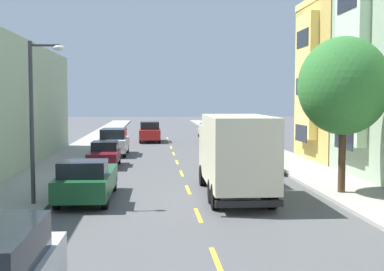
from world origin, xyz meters
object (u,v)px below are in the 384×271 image
at_px(street_lamp, 36,109).
at_px(street_tree_second, 344,86).
at_px(delivery_box_truck, 235,151).
at_px(parked_wagon_champagne, 208,130).
at_px(parked_sedan_black, 255,158).
at_px(moving_red_sedan, 150,132).
at_px(parked_suv_white, 114,142).
at_px(parked_pickup_forest, 87,180).
at_px(parked_hatchback_burgundy, 104,154).

bearing_deg(street_lamp, street_tree_second, 6.27).
bearing_deg(street_tree_second, delivery_box_truck, -178.70).
distance_m(parked_wagon_champagne, parked_sedan_black, 24.36).
distance_m(street_lamp, moving_red_sedan, 29.20).
bearing_deg(street_tree_second, street_lamp, -173.73).
bearing_deg(street_tree_second, parked_suv_white, 123.53).
bearing_deg(parked_suv_white, parked_pickup_forest, -89.50).
relative_size(parked_suv_white, moving_red_sedan, 1.01).
bearing_deg(parked_pickup_forest, delivery_box_truck, 1.49).
distance_m(parked_hatchback_burgundy, parked_pickup_forest, 10.30).
distance_m(parked_hatchback_burgundy, parked_sedan_black, 9.10).
bearing_deg(moving_red_sedan, parked_suv_white, -103.01).
xyz_separation_m(delivery_box_truck, parked_suv_white, (-6.17, 16.37, -0.94)).
relative_size(street_lamp, moving_red_sedan, 1.27).
xyz_separation_m(delivery_box_truck, moving_red_sedan, (-3.60, 27.53, -0.94)).
xyz_separation_m(street_tree_second, parked_sedan_black, (-2.18, 7.40, -3.88)).
xyz_separation_m(parked_suv_white, parked_pickup_forest, (0.15, -16.53, -0.16)).
bearing_deg(delivery_box_truck, parked_hatchback_burgundy, 121.79).
xyz_separation_m(street_lamp, moving_red_sedan, (4.13, 28.78, -2.73)).
distance_m(street_tree_second, street_lamp, 12.44).
relative_size(street_tree_second, moving_red_sedan, 1.37).
xyz_separation_m(delivery_box_truck, parked_sedan_black, (2.43, 7.51, -1.18)).
bearing_deg(parked_pickup_forest, moving_red_sedan, 84.98).
xyz_separation_m(street_tree_second, street_lamp, (-12.33, -1.35, -0.91)).
height_order(street_tree_second, parked_wagon_champagne, street_tree_second).
relative_size(parked_suv_white, parked_pickup_forest, 0.91).
bearing_deg(moving_red_sedan, parked_wagon_champagne, 35.54).
distance_m(parked_wagon_champagne, parked_hatchback_burgundy, 23.43).
distance_m(street_lamp, delivery_box_truck, 8.03).
bearing_deg(parked_sedan_black, street_tree_second, -73.62).
bearing_deg(parked_suv_white, moving_red_sedan, 76.99).
bearing_deg(parked_hatchback_burgundy, parked_pickup_forest, -88.60).
distance_m(parked_pickup_forest, parked_sedan_black, 11.41).
xyz_separation_m(delivery_box_truck, parked_pickup_forest, (-6.03, -0.16, -1.10)).
relative_size(parked_pickup_forest, parked_sedan_black, 1.18).
bearing_deg(delivery_box_truck, street_tree_second, 1.30).
distance_m(parked_suv_white, moving_red_sedan, 11.45).
bearing_deg(parked_wagon_champagne, parked_sedan_black, -90.13).
xyz_separation_m(street_lamp, parked_pickup_forest, (1.70, 1.09, -2.89)).
distance_m(street_tree_second, parked_hatchback_burgundy, 15.30).
bearing_deg(parked_hatchback_burgundy, moving_red_sedan, 81.22).
bearing_deg(street_lamp, parked_pickup_forest, 32.71).
height_order(parked_hatchback_burgundy, moving_red_sedan, moving_red_sedan).
distance_m(delivery_box_truck, parked_suv_white, 17.52).
bearing_deg(street_lamp, moving_red_sedan, 81.83).
height_order(street_tree_second, delivery_box_truck, street_tree_second).
relative_size(parked_hatchback_burgundy, parked_pickup_forest, 0.75).
xyz_separation_m(parked_pickup_forest, moving_red_sedan, (2.43, 27.69, 0.16)).
relative_size(street_lamp, parked_wagon_champagne, 1.29).
height_order(parked_suv_white, parked_hatchback_burgundy, parked_suv_white).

